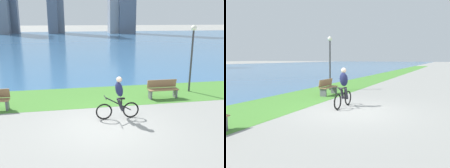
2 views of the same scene
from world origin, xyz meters
The scene contains 5 objects.
ground_plane centered at (0.00, 0.00, 0.00)m, with size 300.00×300.00×0.00m, color gray.
grass_strip_bayside centered at (0.00, 3.63, 0.00)m, with size 120.00×3.42×0.01m, color #478433.
cyclist_lead centered at (0.57, 0.58, 0.84)m, with size 1.72×0.52×1.69m.
bench_near_path centered at (3.25, 2.78, 0.45)m, with size 1.50×0.47×0.90m.
lamppost_tall centered at (5.11, 3.61, 2.32)m, with size 0.28×0.28×3.50m.
Camera 2 is at (-8.39, -3.47, 2.08)m, focal length 37.31 mm.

